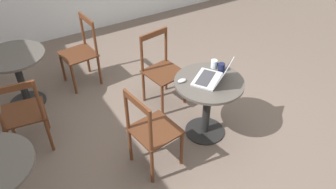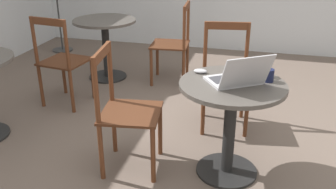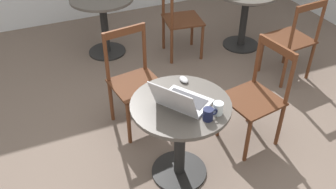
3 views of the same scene
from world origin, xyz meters
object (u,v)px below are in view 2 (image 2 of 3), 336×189
at_px(mouse, 200,71).
at_px(cafe_table_near, 231,109).
at_px(cafe_table_mid, 105,36).
at_px(chair_near_back, 125,112).
at_px(laptop, 237,77).
at_px(chair_mid_left, 62,62).
at_px(mug, 269,75).
at_px(drinking_glass, 265,70).
at_px(chair_mid_front, 174,44).
at_px(chair_near_right, 225,77).

bearing_deg(mouse, cafe_table_near, -119.44).
distance_m(cafe_table_mid, chair_near_back, 1.99).
bearing_deg(mouse, laptop, -118.39).
bearing_deg(chair_mid_left, mug, -109.43).
relative_size(cafe_table_near, cafe_table_mid, 1.00).
relative_size(cafe_table_mid, drinking_glass, 8.12).
height_order(cafe_table_near, chair_near_back, chair_near_back).
distance_m(cafe_table_near, mug, 0.36).
bearing_deg(cafe_table_near, laptop, -107.84).
relative_size(mouse, mug, 0.90).
relative_size(mouse, drinking_glass, 1.08).
xyz_separation_m(cafe_table_near, chair_near_back, (-0.11, 0.77, -0.06)).
relative_size(chair_mid_front, mug, 8.56).
distance_m(cafe_table_near, mouse, 0.36).
relative_size(chair_mid_left, drinking_glass, 10.29).
bearing_deg(laptop, mug, -62.55).
distance_m(chair_mid_front, laptop, 1.98).
bearing_deg(laptop, chair_near_right, 10.90).
xyz_separation_m(cafe_table_near, chair_mid_left, (0.82, 1.80, -0.06)).
distance_m(chair_mid_left, laptop, 2.03).
bearing_deg(chair_near_right, chair_mid_front, 37.04).
bearing_deg(mouse, drinking_glass, -83.99).
distance_m(chair_near_right, mug, 0.84).
bearing_deg(chair_near_back, cafe_table_mid, 27.18).
bearing_deg(chair_near_back, mug, -78.42).
bearing_deg(chair_mid_front, drinking_glass, -145.85).
distance_m(chair_mid_left, drinking_glass, 2.12).
bearing_deg(chair_mid_left, laptop, -114.33).
xyz_separation_m(cafe_table_near, mouse, (0.14, 0.25, 0.22)).
xyz_separation_m(chair_near_back, mug, (0.21, -1.01, 0.31)).
relative_size(chair_near_right, mouse, 9.53).
xyz_separation_m(chair_near_right, mug, (-0.69, -0.36, 0.31)).
xyz_separation_m(cafe_table_mid, chair_mid_front, (0.07, -0.84, -0.06)).
distance_m(chair_near_right, drinking_glass, 0.75).
distance_m(chair_near_back, mouse, 0.64).
relative_size(chair_mid_left, laptop, 1.95).
height_order(chair_near_right, mouse, chair_near_right).
distance_m(cafe_table_near, chair_near_right, 0.80).
distance_m(cafe_table_mid, mouse, 2.10).
distance_m(laptop, drinking_glass, 0.27).
relative_size(cafe_table_near, chair_mid_front, 0.79).
height_order(chair_mid_left, drinking_glass, chair_mid_left).
xyz_separation_m(cafe_table_near, chair_near_right, (0.79, 0.13, -0.06)).
bearing_deg(chair_near_right, laptop, -169.10).
height_order(chair_near_back, drinking_glass, chair_near_back).
bearing_deg(mouse, mug, -95.14).
distance_m(chair_near_back, drinking_glass, 1.07).
height_order(cafe_table_mid, chair_near_back, chair_near_back).
height_order(chair_mid_front, mug, chair_mid_front).
bearing_deg(cafe_table_mid, chair_mid_front, -84.90).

